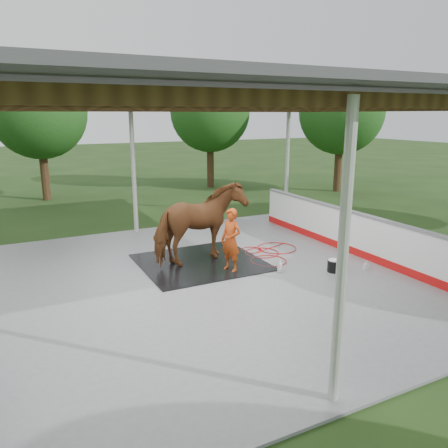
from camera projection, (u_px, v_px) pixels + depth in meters
name	position (u px, v px, depth m)	size (l,w,h in m)	color
ground	(194.00, 283.00, 9.84)	(100.00, 100.00, 0.00)	#1E3814
concrete_slab	(194.00, 282.00, 9.83)	(12.00, 10.00, 0.05)	slate
pavilion_structure	(191.00, 100.00, 8.87)	(12.60, 10.60, 4.05)	beige
dasher_board	(352.00, 233.00, 11.70)	(0.16, 8.00, 1.15)	red
tree_belt	(188.00, 110.00, 9.82)	(28.00, 28.00, 5.80)	#382314
rubber_mat	(201.00, 262.00, 11.02)	(2.96, 2.78, 0.02)	black
horse	(200.00, 224.00, 10.77)	(1.07, 2.34, 1.98)	brown
handler	(231.00, 240.00, 10.28)	(0.55, 0.36, 1.51)	#C84515
wash_bucket	(334.00, 266.00, 10.35)	(0.32, 0.32, 0.30)	black
soap_bottle_a	(280.00, 266.00, 10.31)	(0.12, 0.12, 0.32)	silver
soap_bottle_b	(366.00, 265.00, 10.49)	(0.10, 0.10, 0.22)	#338CD8
hose_coil	(268.00, 253.00, 11.77)	(1.80, 1.84, 0.02)	#AA0C0E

